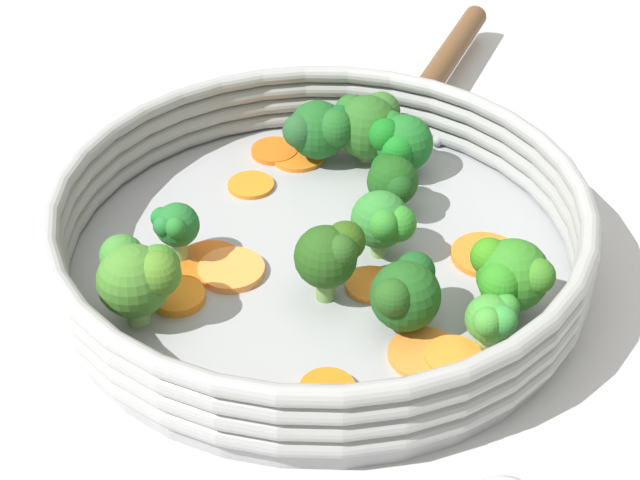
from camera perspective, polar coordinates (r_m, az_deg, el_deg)
The scene contains 28 objects.
ground_plane at distance 0.72m, azimuth 0.00°, elevation -1.74°, with size 4.00×4.00×0.00m, color #BABCBA.
skillet at distance 0.71m, azimuth 0.00°, elevation -1.35°, with size 0.34×0.34×0.01m, color #939699.
skillet_rim_wall at distance 0.69m, azimuth 0.00°, elevation 0.68°, with size 0.35×0.35×0.05m.
skillet_handle at distance 0.92m, azimuth 6.57°, elevation 9.29°, with size 0.02×0.02×0.20m, color brown.
skillet_rivet_left at distance 0.82m, azimuth 6.26°, elevation 5.28°, with size 0.01×0.01×0.01m, color #94919D.
skillet_rivet_right at distance 0.84m, azimuth 2.38°, elevation 6.14°, with size 0.01×0.01×0.01m, color #989695.
carrot_slice_0 at distance 0.61m, azimuth 0.41°, elevation -8.00°, with size 0.03×0.03×0.01m, color orange.
carrot_slice_1 at distance 0.81m, azimuth -2.71°, elevation 4.73°, with size 0.04×0.04×0.00m, color #DA5D16.
carrot_slice_2 at distance 0.72m, azimuth 8.81°, elevation -0.80°, with size 0.05×0.05×0.00m, color orange.
carrot_slice_3 at distance 0.69m, azimuth 2.79°, elevation -2.38°, with size 0.03×0.03×0.00m, color orange.
carrot_slice_4 at distance 0.71m, azimuth -5.90°, elevation -1.22°, with size 0.05×0.05×0.00m, color orange.
carrot_slice_5 at distance 0.68m, azimuth -7.55°, elevation -3.02°, with size 0.03×0.03×0.01m, color orange.
carrot_slice_6 at distance 0.78m, azimuth -3.71°, elevation 2.95°, with size 0.03×0.03×0.00m, color orange.
carrot_slice_7 at distance 0.69m, azimuth -4.69°, elevation -1.79°, with size 0.04×0.04×0.00m, color orange.
carrot_slice_8 at distance 0.64m, azimuth 5.63°, elevation -6.07°, with size 0.04×0.04×0.00m, color orange.
carrot_slice_9 at distance 0.64m, azimuth 7.14°, elevation -6.27°, with size 0.03×0.03×0.01m, color orange.
carrot_slice_10 at distance 0.80m, azimuth -1.19°, elevation 4.47°, with size 0.04×0.04×0.00m, color orange.
broccoli_floret_0 at distance 0.63m, azimuth 9.19°, elevation -4.18°, with size 0.03×0.03×0.04m.
broccoli_floret_1 at distance 0.65m, azimuth -9.65°, elevation -1.88°, with size 0.05×0.05×0.05m.
broccoli_floret_2 at distance 0.66m, azimuth 0.62°, elevation -0.76°, with size 0.04×0.05×0.05m.
broccoli_floret_3 at distance 0.79m, azimuth 2.69°, elevation 6.21°, with size 0.05×0.05×0.05m.
broccoli_floret_4 at distance 0.73m, azimuth 3.88°, elevation 3.13°, with size 0.05×0.04×0.04m.
broccoli_floret_5 at distance 0.65m, azimuth 10.14°, elevation -1.85°, with size 0.05×0.05×0.05m.
broccoli_floret_6 at distance 0.69m, azimuth 3.40°, elevation 1.00°, with size 0.04×0.04×0.05m.
broccoli_floret_7 at distance 0.69m, azimuth -7.74°, elevation 0.73°, with size 0.03×0.03×0.04m.
broccoli_floret_8 at distance 0.79m, azimuth 0.03°, elevation 5.94°, with size 0.05×0.05×0.05m.
broccoli_floret_9 at distance 0.77m, azimuth 4.34°, elevation 5.16°, with size 0.04×0.05×0.05m.
broccoli_floret_10 at distance 0.64m, azimuth 4.58°, elevation -2.84°, with size 0.05×0.05×0.05m.
Camera 1 is at (0.53, -0.14, 0.45)m, focal length 60.00 mm.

